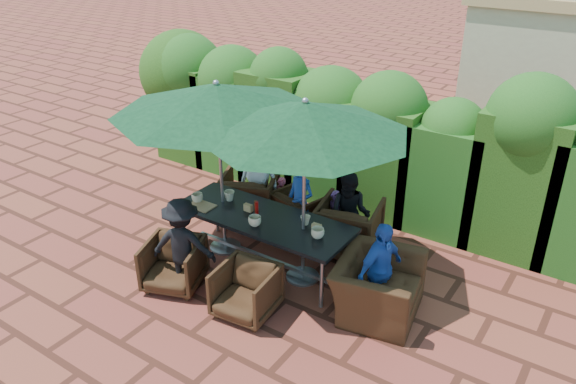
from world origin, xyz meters
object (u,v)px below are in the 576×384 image
Objects in this scene: chair_far_mid at (300,209)px; chair_far_left at (249,194)px; umbrella_right at (305,118)px; chair_far_right at (349,224)px; dining_table at (263,222)px; chair_near_left at (173,262)px; chair_end_right at (378,279)px; chair_near_right at (246,289)px; umbrella_left at (217,99)px.

chair_far_left is at bearing 24.23° from chair_far_mid.
umbrella_right is 2.02m from chair_far_right.
dining_table is 3.44× the size of chair_near_left.
chair_near_left is 2.58m from chair_end_right.
chair_far_left is 0.79× the size of chair_end_right.
chair_far_mid is 2.07m from chair_near_right.
umbrella_left is 3.84× the size of chair_near_left.
chair_far_mid is at bearing 124.38° from umbrella_right.
chair_end_right is at bearing 121.00° from chair_far_right.
chair_end_right is at bearing 163.65° from chair_far_mid.
umbrella_right is at bearing 19.22° from chair_near_left.
chair_far_left is at bearing 120.22° from chair_near_right.
chair_far_left is at bearing 59.74° from chair_end_right.
dining_table reaches higher than chair_near_right.
umbrella_right is 2.34× the size of chair_end_right.
umbrella_left is at bearing 80.69° from chair_far_left.
chair_far_right reaches higher than dining_table.
chair_far_right is at bearing 32.42° from chair_end_right.
chair_end_right is at bearing -2.10° from umbrella_left.
chair_far_left reaches higher than chair_far_mid.
dining_table is at bearing -3.53° from umbrella_left.
chair_near_left is (-0.67, -1.02, -0.32)m from dining_table.
umbrella_right is at bearing 139.49° from chair_far_mid.
chair_far_mid is (-0.70, 1.02, -1.85)m from umbrella_right.
chair_far_left reaches higher than dining_table.
chair_near_left is (-1.28, -1.06, -1.86)m from umbrella_right.
chair_end_right reaches higher than chair_far_mid.
chair_near_left is at bearing -87.51° from umbrella_left.
chair_far_right is 1.94m from chair_near_right.
chair_end_right is at bearing 136.45° from chair_far_left.
chair_far_right is at bearing -170.92° from chair_far_mid.
umbrella_right is at bearing -0.14° from umbrella_left.
chair_far_right is at bearing 50.85° from dining_table.
dining_table is 2.88× the size of chair_far_left.
chair_far_left is (-0.22, 0.88, -1.79)m from umbrella_left.
chair_near_left is 0.66× the size of chair_end_right.
chair_far_left reaches higher than chair_near_left.
chair_end_right is (1.28, 0.90, 0.12)m from chair_near_right.
umbrella_left is at bearing 179.86° from umbrella_right.
umbrella_left reaches higher than chair_near_left.
chair_far_right reaches higher than chair_far_mid.
chair_near_right is (1.15, -0.99, -1.87)m from umbrella_left.
chair_far_mid is 2.11m from chair_end_right.
chair_near_left is (0.05, -1.06, -1.86)m from umbrella_left.
umbrella_right reaches higher than chair_far_right.
chair_far_right is at bearing 31.58° from umbrella_left.
chair_far_right is 1.19× the size of chair_near_left.
umbrella_left is 2.00m from chair_far_left.
chair_far_right reaches higher than chair_near_left.
umbrella_left reaches higher than chair_end_right.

